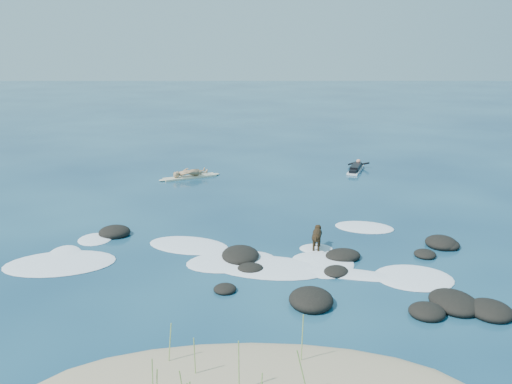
{
  "coord_description": "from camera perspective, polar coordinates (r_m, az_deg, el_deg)",
  "views": [
    {
      "loc": [
        0.08,
        -17.59,
        6.67
      ],
      "look_at": [
        0.12,
        4.0,
        0.9
      ],
      "focal_mm": 40.0,
      "sensor_mm": 36.0,
      "label": 1
    }
  ],
  "objects": [
    {
      "name": "standing_surfer_rig",
      "position": [
        28.48,
        -6.66,
        2.81
      ],
      "size": [
        2.99,
        1.74,
        1.83
      ],
      "rotation": [
        0.0,
        0.0,
        0.48
      ],
      "color": "beige",
      "rests_on": "ground"
    },
    {
      "name": "dune_grass",
      "position": [
        11.22,
        -3.34,
        -17.82
      ],
      "size": [
        2.94,
        2.01,
        1.21
      ],
      "color": "#88AD53",
      "rests_on": "ground"
    },
    {
      "name": "dog",
      "position": [
        18.79,
        6.11,
        -4.29
      ],
      "size": [
        0.44,
        1.19,
        0.76
      ],
      "rotation": [
        0.0,
        0.0,
        1.39
      ],
      "color": "black",
      "rests_on": "ground"
    },
    {
      "name": "paddling_surfer_rig",
      "position": [
        30.46,
        9.96,
        2.39
      ],
      "size": [
        1.5,
        2.62,
        0.46
      ],
      "rotation": [
        0.0,
        0.0,
        1.24
      ],
      "color": "white",
      "rests_on": "ground"
    },
    {
      "name": "reef_rocks",
      "position": [
        17.08,
        8.18,
        -7.81
      ],
      "size": [
        12.55,
        7.41,
        0.5
      ],
      "color": "black",
      "rests_on": "ground"
    },
    {
      "name": "ground",
      "position": [
        18.81,
        -0.33,
        -5.8
      ],
      "size": [
        160.0,
        160.0,
        0.0
      ],
      "primitive_type": "plane",
      "color": "#0A2642",
      "rests_on": "ground"
    },
    {
      "name": "breaking_foam",
      "position": [
        18.02,
        -2.42,
        -6.73
      ],
      "size": [
        13.83,
        6.81,
        0.12
      ],
      "color": "white",
      "rests_on": "ground"
    }
  ]
}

